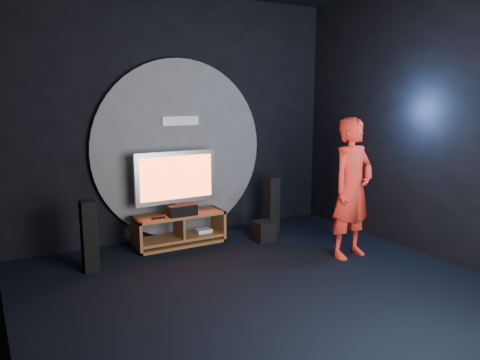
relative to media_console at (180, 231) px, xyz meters
name	(u,v)px	position (x,y,z in m)	size (l,w,h in m)	color
floor	(271,294)	(0.19, -2.05, -0.20)	(5.00, 5.00, 0.00)	black
back_wall	(178,118)	(0.19, 0.45, 1.55)	(5.00, 0.04, 3.50)	black
right_wall	(438,122)	(2.69, -2.05, 1.55)	(0.04, 5.00, 3.50)	black
wall_disc_panel	(180,149)	(0.19, 0.39, 1.11)	(2.60, 0.11, 2.60)	#515156
media_console	(180,231)	(0.00, 0.00, 0.00)	(1.28, 0.45, 0.45)	#A06331
tv	(176,179)	(-0.01, 0.07, 0.73)	(1.18, 0.22, 0.87)	#A9A9B0
center_speaker	(182,210)	(-0.01, -0.15, 0.33)	(0.40, 0.15, 0.15)	black
remote	(158,218)	(-0.35, -0.12, 0.27)	(0.18, 0.05, 0.02)	black
tower_speaker_left	(89,236)	(-1.32, -0.41, 0.24)	(0.17, 0.19, 0.86)	black
tower_speaker_right	(272,205)	(1.46, -0.15, 0.24)	(0.17, 0.19, 0.86)	black
subwoofer	(264,231)	(1.12, -0.46, -0.05)	(0.27, 0.27, 0.29)	black
player	(352,188)	(1.76, -1.56, 0.71)	(0.66, 0.43, 1.81)	red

